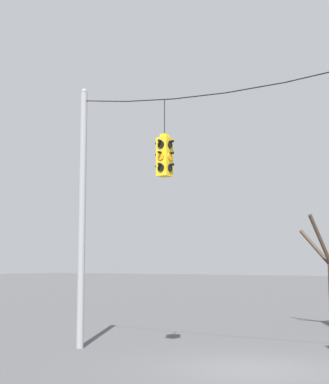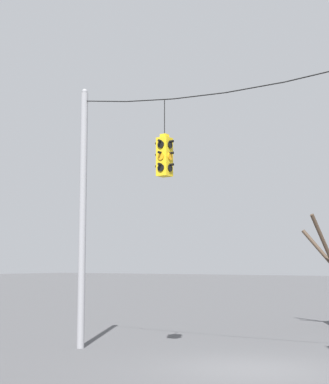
# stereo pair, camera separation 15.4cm
# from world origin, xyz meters

# --- Properties ---
(ground_plane) EXTENTS (200.00, 200.00, 0.00)m
(ground_plane) POSITION_xyz_m (0.00, 0.00, 0.00)
(ground_plane) COLOR #4C4C4F
(utility_pole_left) EXTENTS (0.22, 0.22, 7.75)m
(utility_pole_left) POSITION_xyz_m (-5.65, 0.39, 3.87)
(utility_pole_left) COLOR gray
(utility_pole_left) RESTS_ON ground_plane
(span_wire) EXTENTS (11.30, 0.03, 0.56)m
(span_wire) POSITION_xyz_m (0.00, 0.39, 7.02)
(span_wire) COLOR black
(traffic_light_over_intersection) EXTENTS (0.58, 0.58, 2.15)m
(traffic_light_over_intersection) POSITION_xyz_m (-2.71, 0.39, 5.36)
(traffic_light_over_intersection) COLOR yellow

